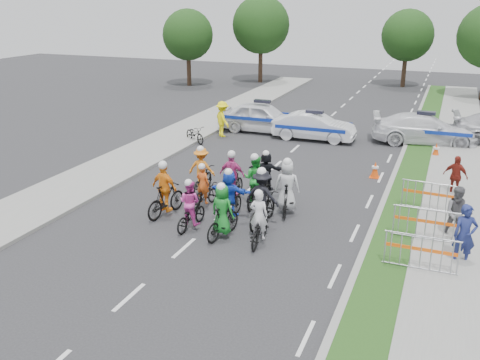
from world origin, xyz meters
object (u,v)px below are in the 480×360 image
at_px(spectator_2, 455,176).
at_px(barrier_2, 430,198).
at_px(rider_2, 190,210).
at_px(rider_10, 202,174).
at_px(barrier_1, 426,226).
at_px(barrier_0, 421,254).
at_px(tree_3, 261,25).
at_px(rider_3, 165,195).
at_px(rider_5, 230,198).
at_px(tree_4, 407,35).
at_px(rider_6, 204,193).
at_px(police_car_2, 425,129).
at_px(rider_4, 262,203).
at_px(cone_1, 436,150).
at_px(rider_0, 259,225).
at_px(tree_0, 188,35).
at_px(parked_bike, 195,134).
at_px(rider_11, 266,175).
at_px(marshal_hiviz, 223,119).
at_px(rider_7, 287,192).
at_px(police_car_0, 262,117).
at_px(rider_1, 223,216).
at_px(rider_8, 255,186).
at_px(spectator_1, 458,214).
at_px(spectator_0, 465,235).
at_px(cone_0, 375,170).
at_px(police_car_1, 314,126).

relative_size(spectator_2, barrier_2, 0.80).
xyz_separation_m(rider_2, barrier_2, (7.18, 4.26, -0.09)).
relative_size(rider_10, barrier_1, 0.94).
xyz_separation_m(barrier_0, tree_3, (-15.70, 30.97, 4.33)).
height_order(rider_3, spectator_2, rider_3).
relative_size(rider_5, tree_4, 0.29).
distance_m(rider_6, police_car_2, 13.94).
xyz_separation_m(rider_4, cone_1, (4.99, 10.48, -0.44)).
bearing_deg(cone_1, police_car_2, 106.28).
height_order(spectator_2, barrier_0, spectator_2).
height_order(rider_0, rider_3, rider_3).
bearing_deg(tree_0, barrier_1, -50.27).
bearing_deg(parked_bike, rider_3, -125.91).
relative_size(rider_11, barrier_0, 0.88).
xyz_separation_m(marshal_hiviz, tree_0, (-9.64, 15.04, 3.23)).
relative_size(rider_2, rider_5, 0.93).
xyz_separation_m(rider_7, barrier_2, (4.63, 1.87, -0.23)).
xyz_separation_m(spectator_2, barrier_0, (-0.75, -6.76, -0.24)).
distance_m(police_car_0, tree_3, 18.82).
relative_size(rider_1, rider_2, 1.07).
distance_m(rider_7, rider_10, 3.77).
height_order(rider_8, barrier_1, rider_8).
relative_size(rider_3, cone_1, 2.87).
bearing_deg(tree_3, rider_2, -74.43).
xyz_separation_m(rider_7, police_car_0, (-4.79, 10.93, 0.03)).
bearing_deg(rider_2, spectator_2, -136.77).
distance_m(police_car_2, spectator_1, 11.86).
relative_size(rider_6, rider_7, 0.84).
distance_m(police_car_0, marshal_hiviz, 2.41).
xyz_separation_m(spectator_1, cone_1, (-0.99, 9.30, -0.53)).
distance_m(spectator_0, marshal_hiviz, 16.35).
xyz_separation_m(rider_0, parked_bike, (-7.18, 10.09, -0.15)).
height_order(cone_0, tree_0, tree_0).
relative_size(police_car_0, tree_4, 0.77).
bearing_deg(rider_3, barrier_0, -176.02).
xyz_separation_m(spectator_1, parked_bike, (-12.77, 7.56, -0.42)).
distance_m(marshal_hiviz, barrier_1, 14.83).
xyz_separation_m(spectator_0, cone_1, (-1.18, 11.01, -0.56)).
bearing_deg(police_car_1, rider_4, -175.36).
height_order(rider_0, police_car_0, rider_0).
xyz_separation_m(rider_5, barrier_2, (6.27, 3.13, -0.22)).
bearing_deg(barrier_2, rider_6, -162.18).
xyz_separation_m(police_car_1, tree_3, (-9.40, 17.90, 4.18)).
xyz_separation_m(rider_0, barrier_0, (4.72, -0.14, -0.03)).
distance_m(rider_1, tree_4, 33.11).
bearing_deg(tree_3, police_car_1, -62.29).
distance_m(rider_5, rider_10, 2.94).
xyz_separation_m(rider_7, spectator_2, (5.38, 3.99, 0.01)).
relative_size(barrier_0, tree_4, 0.32).
height_order(rider_0, barrier_2, rider_0).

